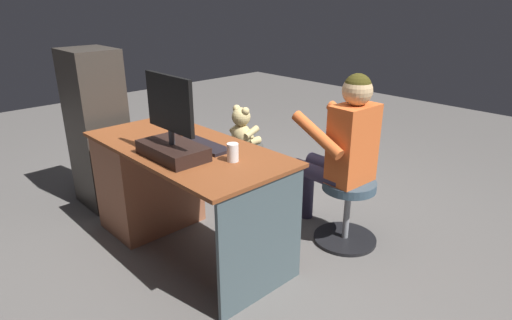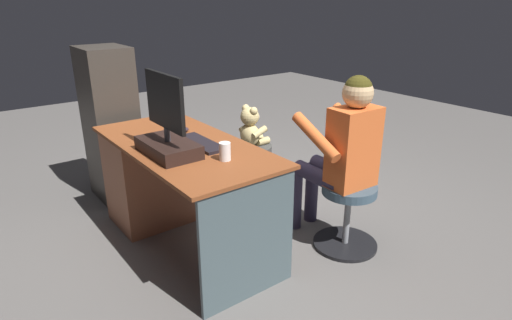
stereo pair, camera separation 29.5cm
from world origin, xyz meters
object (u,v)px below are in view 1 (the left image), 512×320
keyboard (203,145)px  teddy_bear (242,128)px  monitor (172,137)px  visitor_chair (347,206)px  tv_remote (161,140)px  desk (156,179)px  person (341,145)px  cup (233,152)px  office_chair_teddy (242,167)px  computer_mouse (180,132)px

keyboard → teddy_bear: bearing=-58.2°
monitor → teddy_bear: 1.13m
teddy_bear → visitor_chair: size_ratio=0.74×
tv_remote → keyboard: bearing=-137.5°
teddy_bear → tv_remote: bearing=101.4°
desk → teddy_bear: 0.86m
monitor → teddy_bear: (0.49, -0.99, -0.26)m
monitor → person: size_ratio=0.41×
teddy_bear → visitor_chair: bearing=-177.9°
desk → visitor_chair: size_ratio=3.18×
cup → visitor_chair: (-0.27, -0.81, -0.53)m
monitor → tv_remote: bearing=-18.8°
tv_remote → office_chair_teddy: (0.18, -0.87, -0.49)m
monitor → cup: size_ratio=4.56×
monitor → cup: 0.37m
computer_mouse → cup: cup is taller
keyboard → computer_mouse: computer_mouse is taller
teddy_bear → desk: bearing=88.6°
person → teddy_bear: bearing=2.1°
cup → office_chair_teddy: (0.79, -0.76, -0.54)m
monitor → teddy_bear: bearing=-63.5°
computer_mouse → tv_remote: 0.17m
person → computer_mouse: bearing=42.8°
monitor → computer_mouse: 0.45m
monitor → desk: bearing=-17.4°
keyboard → cup: 0.33m
cup → tv_remote: bearing=10.0°
monitor → office_chair_teddy: bearing=-63.2°
cup → office_chair_teddy: bearing=-44.0°
cup → person: bearing=-102.5°
tv_remote → visitor_chair: (-0.88, -0.92, -0.49)m
cup → teddy_bear: (0.79, -0.77, -0.18)m
office_chair_teddy → teddy_bear: bearing=-90.0°
visitor_chair → tv_remote: bearing=46.2°
monitor → office_chair_teddy: 1.25m
monitor → computer_mouse: monitor is taller
keyboard → visitor_chair: (-0.60, -0.78, -0.49)m
tv_remote → person: size_ratio=0.12×
computer_mouse → visitor_chair: 1.28m
monitor → computer_mouse: size_ratio=5.09×
keyboard → teddy_bear: teddy_bear is taller
person → office_chair_teddy: bearing=2.7°
computer_mouse → office_chair_teddy: computer_mouse is taller
monitor → office_chair_teddy: monitor is taller
monitor → teddy_bear: size_ratio=1.42×
office_chair_teddy → cup: bearing=136.0°
monitor → keyboard: size_ratio=1.16×
tv_remote → office_chair_teddy: 1.01m
desk → office_chair_teddy: size_ratio=3.18×
desk → teddy_bear: (-0.02, -0.83, 0.22)m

